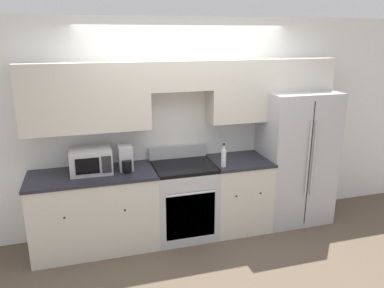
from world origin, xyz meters
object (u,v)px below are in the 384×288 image
object	(u,v)px
oven_range	(184,200)
refrigerator	(294,157)
bottle	(224,157)
microwave	(91,161)

from	to	relation	value
oven_range	refrigerator	world-z (taller)	refrigerator
refrigerator	bottle	bearing A→B (deg)	-168.76
oven_range	microwave	xyz separation A→B (m)	(-1.05, 0.06, 0.58)
refrigerator	bottle	size ratio (longest dim) A/B	6.12
oven_range	microwave	size ratio (longest dim) A/B	2.35
oven_range	refrigerator	distance (m)	1.56
microwave	bottle	world-z (taller)	bottle
bottle	refrigerator	bearing A→B (deg)	11.24
bottle	microwave	bearing A→B (deg)	170.70
refrigerator	bottle	world-z (taller)	refrigerator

